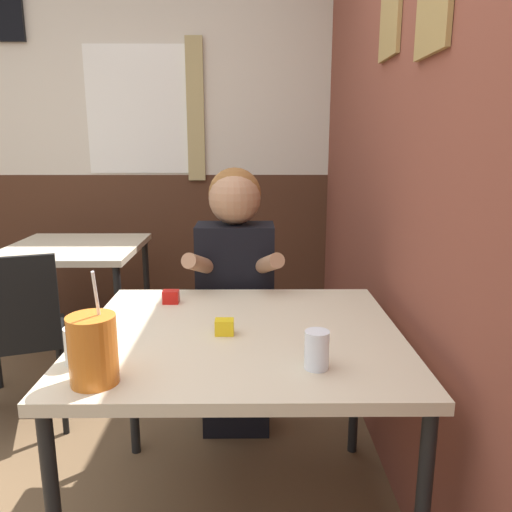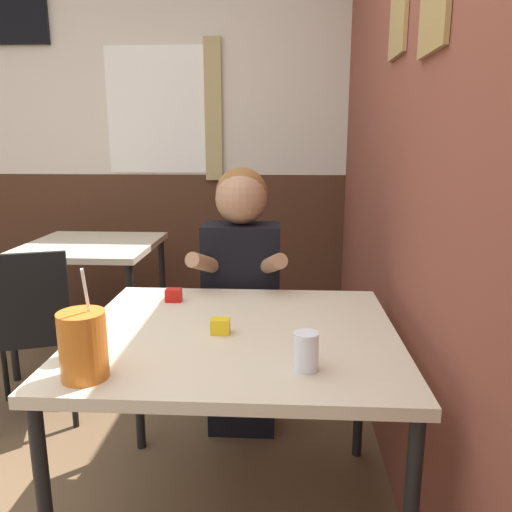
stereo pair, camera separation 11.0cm
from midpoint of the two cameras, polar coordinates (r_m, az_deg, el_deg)
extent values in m
cube|color=brown|center=(2.52, 15.67, 12.79)|extent=(0.06, 4.37, 2.70)
cube|color=olive|center=(1.71, 21.63, 24.46)|extent=(0.02, 0.28, 0.22)
cube|color=olive|center=(2.19, 17.52, 24.35)|extent=(0.02, 0.26, 0.27)
cube|color=beige|center=(3.78, -7.29, 21.45)|extent=(5.30, 0.06, 1.60)
cube|color=#472819|center=(3.82, -6.71, 0.99)|extent=(5.30, 0.06, 1.10)
cube|color=white|center=(3.75, -10.50, 16.03)|extent=(0.70, 0.01, 0.87)
cube|color=tan|center=(3.66, -4.01, 16.28)|extent=(0.12, 0.02, 0.97)
cube|color=beige|center=(1.66, -0.18, -9.09)|extent=(1.04, 0.93, 0.04)
cylinder|color=black|center=(2.27, -11.99, -13.21)|extent=(0.04, 0.04, 0.70)
cylinder|color=black|center=(2.23, 13.25, -13.77)|extent=(0.04, 0.04, 0.70)
cube|color=beige|center=(3.18, -17.47, 1.09)|extent=(0.77, 0.79, 0.04)
cylinder|color=black|center=(3.10, -25.32, -6.90)|extent=(0.04, 0.04, 0.70)
cylinder|color=black|center=(2.84, -12.89, -7.71)|extent=(0.04, 0.04, 0.70)
cylinder|color=black|center=(3.71, -20.18, -3.29)|extent=(0.04, 0.04, 0.70)
cylinder|color=black|center=(3.50, -9.72, -3.64)|extent=(0.04, 0.04, 0.70)
cube|color=black|center=(2.65, -23.14, -7.75)|extent=(0.51, 0.51, 0.04)
cube|color=black|center=(2.41, -24.10, -4.41)|extent=(0.39, 0.16, 0.40)
cylinder|color=black|center=(2.93, -25.86, -10.94)|extent=(0.03, 0.03, 0.43)
cylinder|color=black|center=(2.88, -18.70, -10.67)|extent=(0.03, 0.03, 0.43)
cylinder|color=black|center=(2.56, -19.03, -13.84)|extent=(0.03, 0.03, 0.43)
cube|color=black|center=(2.42, -0.23, -14.20)|extent=(0.31, 0.20, 0.46)
cube|color=black|center=(2.24, -0.24, -2.92)|extent=(0.34, 0.20, 0.52)
sphere|color=brown|center=(2.19, -0.20, 7.11)|extent=(0.23, 0.23, 0.23)
sphere|color=#9E7051|center=(2.17, -0.25, 6.59)|extent=(0.22, 0.22, 0.22)
cylinder|color=#9E7051|center=(2.09, -4.20, -0.89)|extent=(0.14, 0.27, 0.15)
cylinder|color=#9E7051|center=(2.07, 3.28, -1.00)|extent=(0.14, 0.27, 0.15)
cylinder|color=#C6661E|center=(1.36, -16.94, -9.78)|extent=(0.12, 0.12, 0.18)
cylinder|color=white|center=(1.31, -16.59, -4.17)|extent=(0.01, 0.04, 0.14)
cylinder|color=silver|center=(1.38, 8.08, -10.76)|extent=(0.07, 0.07, 0.11)
cylinder|color=silver|center=(1.51, -18.12, -9.19)|extent=(0.08, 0.08, 0.10)
cube|color=#B7140F|center=(1.94, -7.80, -4.47)|extent=(0.06, 0.04, 0.05)
cube|color=yellow|center=(1.62, -2.14, -8.04)|extent=(0.06, 0.04, 0.05)
camera|label=1|loc=(0.06, -88.21, 0.41)|focal=35.00mm
camera|label=2|loc=(0.06, 91.79, -0.41)|focal=35.00mm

